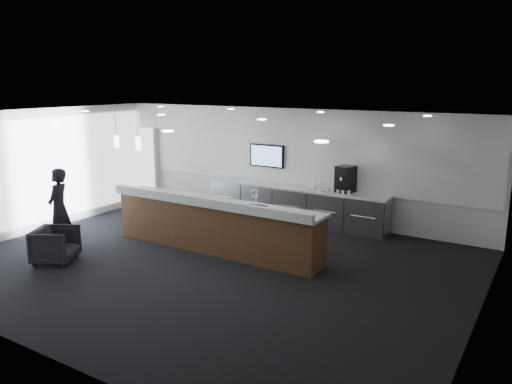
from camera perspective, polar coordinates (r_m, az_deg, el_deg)
The scene contains 24 objects.
ground at distance 10.32m, azimuth -5.13°, elevation -8.14°, with size 10.00×10.00×0.00m, color black.
ceiling at distance 9.68m, azimuth -5.48°, elevation 8.72°, with size 10.00×8.00×0.02m, color black.
back_wall at distance 13.24m, azimuth 5.19°, elevation 3.22°, with size 10.00×0.02×3.00m, color silver.
left_wall at distance 13.46m, azimuth -22.57°, elevation 2.46°, with size 0.02×8.00×3.00m, color silver.
right_wall at distance 8.02m, azimuth 24.63°, elevation -4.08°, with size 0.02×8.00×3.00m, color silver.
soffit_bulkhead at distance 12.70m, azimuth 4.37°, elevation 8.06°, with size 10.00×0.90×0.70m, color white.
alcove_panel at distance 13.20m, azimuth 5.14°, elevation 3.63°, with size 9.80×0.06×1.40m, color white.
window_blinds_wall at distance 13.43m, azimuth -22.47°, elevation 2.44°, with size 0.04×7.36×2.55m, color silver.
back_credenza at distance 13.13m, azimuth 4.39°, elevation -1.40°, with size 5.06×0.66×0.95m.
wall_tv at distance 13.61m, azimuth 1.25°, elevation 4.16°, with size 1.05×0.08×0.62m.
pendant_left at distance 11.91m, azimuth -12.33°, elevation 5.58°, with size 0.12×0.12×0.30m, color #FFECC6.
pendant_right at distance 12.41m, azimuth -14.67°, elevation 5.73°, with size 0.12×0.12×0.30m, color #FFECC6.
ceiling_can_lights at distance 9.68m, azimuth -5.48°, elevation 8.54°, with size 7.00×5.00×0.02m, color white, non-canonical shape.
service_counter at distance 10.91m, azimuth -4.74°, elevation -3.79°, with size 5.09×0.87×1.49m.
coffee_machine at distance 12.48m, azimuth 10.19°, elevation 1.46°, with size 0.47×0.54×0.66m.
info_sign_left at distance 12.72m, azimuth 6.36°, elevation 0.84°, with size 0.18×0.02×0.24m, color white.
info_sign_right at distance 12.53m, azimuth 7.74°, elevation 0.60°, with size 0.17×0.02×0.23m, color white.
armchair at distance 11.03m, azimuth -21.93°, elevation -5.64°, with size 0.78×0.80×0.73m, color black.
lounge_guest at distance 11.93m, azimuth -21.59°, elevation -1.68°, with size 0.65×0.42×1.77m, color black.
cup_0 at distance 12.28m, azimuth 10.55°, elevation -0.07°, with size 0.10×0.10×0.09m, color white.
cup_1 at distance 12.33m, azimuth 9.95°, elevation 0.00°, with size 0.10×0.10×0.09m, color white.
cup_2 at distance 12.38m, azimuth 9.35°, elevation 0.08°, with size 0.10×0.10×0.09m, color white.
cup_3 at distance 12.44m, azimuth 8.75°, elevation 0.15°, with size 0.10×0.10×0.09m, color white.
cup_4 at distance 12.49m, azimuth 8.16°, elevation 0.22°, with size 0.10×0.10×0.09m, color white.
Camera 1 is at (5.84, -7.69, 3.64)m, focal length 35.00 mm.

